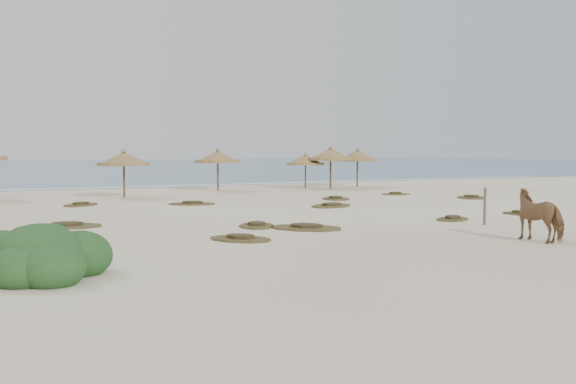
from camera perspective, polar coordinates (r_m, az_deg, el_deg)
name	(u,v)px	position (r m, az deg, el deg)	size (l,w,h in m)	color
ground	(346,228)	(22.20, 5.16, -3.20)	(160.00, 160.00, 0.00)	beige
ocean	(74,167)	(94.69, -18.49, 2.12)	(200.00, 100.00, 0.01)	#2B5981
foam_line	(160,186)	(46.43, -11.31, 0.50)	(70.00, 0.60, 0.01)	white
palapa_2	(124,159)	(36.40, -14.39, 2.82)	(3.44, 3.44, 2.71)	brown
palapa_3	(218,157)	(41.25, -6.26, 3.08)	(3.26, 3.26, 2.75)	brown
palapa_4	(305,160)	(43.09, 1.56, 2.82)	(3.28, 3.28, 2.43)	brown
palapa_5	(331,155)	(43.07, 3.81, 3.31)	(4.03, 4.03, 2.92)	brown
palapa_6	(357,156)	(45.21, 6.19, 3.18)	(3.54, 3.54, 2.77)	brown
horse	(541,215)	(20.39, 21.58, -1.91)	(0.84, 1.83, 1.55)	olive
fence_post_near	(485,206)	(23.95, 17.09, -1.23)	(0.10, 0.10, 1.34)	brown
bush	(40,258)	(14.53, -21.14, -5.49)	(3.05, 2.68, 1.36)	#2C5725
scrub_1	(67,225)	(23.69, -19.05, -2.82)	(2.90, 2.42, 0.16)	brown
scrub_2	(257,225)	(22.48, -2.80, -2.97)	(1.83, 2.21, 0.16)	brown
scrub_3	(331,205)	(30.17, 3.88, -1.19)	(2.97, 2.68, 0.16)	brown
scrub_4	(520,213)	(28.19, 19.95, -1.79)	(1.28, 1.75, 0.16)	brown
scrub_5	(472,197)	(36.46, 16.01, -0.44)	(2.69, 2.85, 0.16)	brown
scrub_6	(81,204)	(32.15, -17.92, -1.06)	(2.39, 2.47, 0.16)	brown
scrub_7	(336,198)	(34.31, 4.25, -0.57)	(2.10, 2.57, 0.16)	brown
scrub_9	(306,227)	(21.89, 1.62, -3.15)	(2.98, 3.00, 0.16)	brown
scrub_10	(396,194)	(38.06, 9.55, -0.16)	(1.92, 1.47, 0.16)	brown
scrub_11	(240,238)	(19.30, -4.25, -4.13)	(2.27, 2.39, 0.16)	brown
scrub_12	(452,219)	(25.32, 14.40, -2.30)	(2.03, 1.80, 0.16)	brown
scrub_13	(192,203)	(31.48, -8.51, -1.01)	(2.73, 2.39, 0.16)	brown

